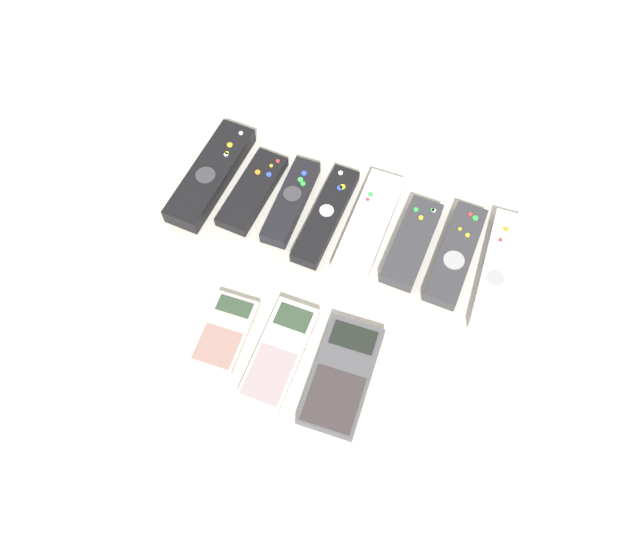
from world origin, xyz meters
The scene contains 12 objects.
ground_plane centered at (0.00, 0.00, 0.00)m, with size 3.00×3.00×0.00m, color beige.
remote_0 centered at (-0.23, 0.12, 0.01)m, with size 0.06×0.20×0.03m.
remote_1 centered at (-0.16, 0.12, 0.01)m, with size 0.06×0.15×0.02m.
remote_2 centered at (-0.09, 0.12, 0.01)m, with size 0.05×0.16×0.02m.
remote_3 centered at (-0.03, 0.12, 0.01)m, with size 0.04×0.18×0.02m.
remote_4 centered at (0.04, 0.13, 0.01)m, with size 0.06×0.19×0.02m.
remote_5 centered at (0.11, 0.12, 0.01)m, with size 0.05×0.15×0.03m.
remote_6 centered at (0.17, 0.13, 0.01)m, with size 0.05×0.17×0.02m.
remote_7 centered at (0.24, 0.13, 0.01)m, with size 0.05×0.20×0.02m.
calculator_0 centered at (-0.09, -0.11, 0.01)m, with size 0.07×0.11×0.01m.
calculator_1 centered at (-0.01, -0.11, 0.01)m, with size 0.06×0.16×0.02m.
calculator_2 centered at (0.08, -0.11, 0.01)m, with size 0.09×0.16×0.02m.
Camera 1 is at (0.16, -0.37, 0.82)m, focal length 35.00 mm.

